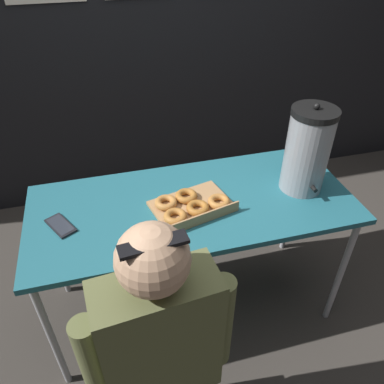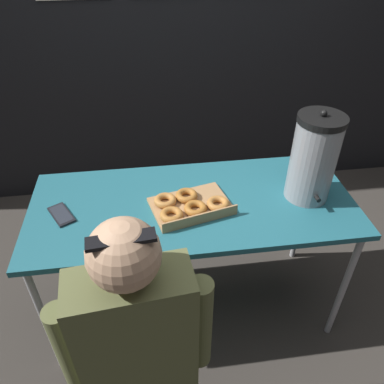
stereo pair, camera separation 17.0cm
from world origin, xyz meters
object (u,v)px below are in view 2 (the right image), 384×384
Objects in this scene: cell_phone at (61,215)px; donut_box at (189,205)px; person_seated at (139,353)px; coffee_urn at (313,158)px.

donut_box is at bearing -32.54° from cell_phone.
person_seated reaches higher than donut_box.
cell_phone is (-1.13, 0.00, -0.20)m from coffee_urn.
donut_box is 0.33× the size of person_seated.
person_seated is at bearing -91.17° from cell_phone.
cell_phone is at bearing 163.11° from donut_box.
donut_box is 2.32× the size of cell_phone.
cell_phone is (-0.57, 0.03, -0.02)m from donut_box.
person_seated is (-0.81, -0.59, -0.39)m from coffee_urn.
person_seated is (0.32, -0.59, -0.19)m from cell_phone.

